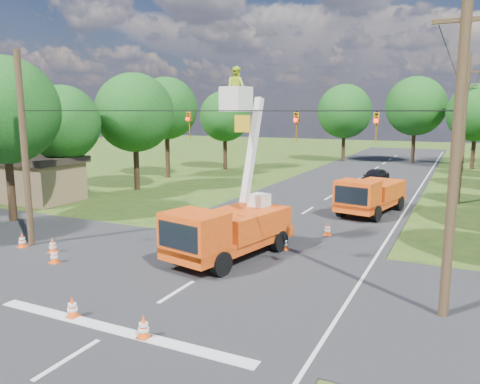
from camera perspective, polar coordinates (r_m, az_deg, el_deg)
The scene contains 31 objects.
ground at distance 34.73m, azimuth 10.76°, elevation -0.73°, with size 140.00×140.00×0.00m, color #264815.
road_main at distance 34.73m, azimuth 10.76°, elevation -0.73°, with size 12.00×100.00×0.06m, color black.
road_cross at distance 18.49m, azimuth -4.26°, elevation -10.07°, with size 56.00×10.00×0.07m, color black.
stop_bar at distance 14.58m, azimuth -14.95°, elevation -16.07°, with size 9.00×0.45×0.02m, color silver.
edge_line at distance 33.75m, azimuth 19.97°, elevation -1.46°, with size 0.12×90.00×0.02m, color silver.
bucket_truck at distance 19.90m, azimuth -1.36°, elevation -3.50°, with size 3.64×6.75×8.09m.
second_truck at distance 29.66m, azimuth 15.57°, elevation -0.36°, with size 3.45×6.52×2.32m.
ground_worker at distance 20.75m, azimuth -6.34°, elevation -5.54°, with size 0.58×0.38×1.60m, color orange.
distant_car at distance 41.13m, azimuth 16.11°, elevation 1.73°, with size 1.73×4.30×1.46m, color black.
traffic_cone_0 at distance 15.63m, azimuth -19.76°, elevation -13.07°, with size 0.38×0.38×0.71m.
traffic_cone_1 at distance 13.81m, azimuth -11.68°, elevation -15.83°, with size 0.38×0.38×0.71m.
traffic_cone_2 at distance 21.55m, azimuth 5.44°, elevation -6.16°, with size 0.38×0.38×0.71m.
traffic_cone_3 at distance 24.29m, azimuth 10.61°, elevation -4.44°, with size 0.38×0.38×0.71m.
traffic_cone_4 at distance 21.12m, azimuth -21.70°, elevation -7.18°, with size 0.38×0.38×0.71m.
traffic_cone_5 at distance 22.62m, azimuth -21.88°, elevation -6.07°, with size 0.38×0.38×0.71m.
traffic_cone_6 at distance 24.06m, azimuth -25.03°, elevation -5.36°, with size 0.38×0.38×0.71m.
traffic_cone_7 at distance 30.90m, azimuth 14.65°, elevation -1.52°, with size 0.38×0.38×0.71m.
pole_right_near at distance 15.06m, azimuth 24.81°, elevation 4.42°, with size 1.80×0.30×10.00m.
pole_right_mid at distance 35.03m, azimuth 25.57°, elevation 6.99°, with size 1.80×0.30×10.00m.
pole_right_far at distance 55.02m, azimuth 25.77°, elevation 7.69°, with size 1.80×0.30×10.00m.
pole_left at distance 23.70m, azimuth -24.79°, elevation 4.63°, with size 0.30×0.30×9.00m.
signal_span at distance 16.37m, azimuth 2.29°, elevation 8.40°, with size 18.00×0.29×1.07m.
shed at distance 35.60m, azimuth -23.30°, elevation 1.53°, with size 5.50×4.50×3.15m.
tree_left_b at distance 29.42m, azimuth -26.79°, elevation 8.86°, with size 6.00×6.00×9.32m.
tree_left_c at distance 34.86m, azimuth -20.85°, elevation 7.84°, with size 5.20×5.20×8.06m.
tree_left_d at distance 38.28m, azimuth -12.74°, elevation 9.40°, with size 6.20×6.20×9.24m.
tree_left_e at distance 44.98m, azimuth -8.97°, elevation 10.03°, with size 5.80×5.80×9.41m.
tree_left_f at distance 50.80m, azimuth -1.85°, elevation 9.20°, with size 5.40×5.40×8.40m.
tree_far_a at distance 59.62m, azimuth 12.64°, elevation 9.56°, with size 6.60×6.60×9.50m.
tree_far_b at distance 60.29m, azimuth 20.63°, elevation 9.76°, with size 7.00×7.00×10.32m.
tree_far_c at distance 57.01m, azimuth 26.87°, elevation 8.61°, with size 6.20×6.20×9.18m.
Camera 1 is at (8.76, -13.01, 6.31)m, focal length 35.00 mm.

